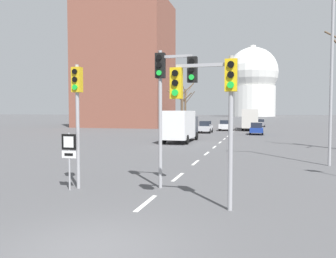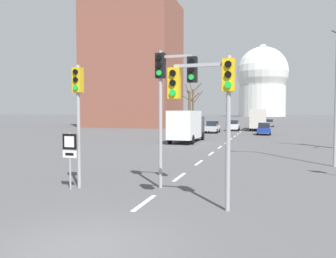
{
  "view_description": "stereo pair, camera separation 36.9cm",
  "coord_description": "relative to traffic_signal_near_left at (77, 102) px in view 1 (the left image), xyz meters",
  "views": [
    {
      "loc": [
        3.48,
        -6.22,
        2.98
      ],
      "look_at": [
        0.17,
        5.97,
        2.34
      ],
      "focal_mm": 35.0,
      "sensor_mm": 36.0,
      "label": 1
    },
    {
      "loc": [
        3.83,
        -6.12,
        2.98
      ],
      "look_at": [
        0.17,
        5.97,
        2.34
      ],
      "focal_mm": 35.0,
      "sensor_mm": 36.0,
      "label": 2
    }
  ],
  "objects": [
    {
      "name": "traffic_signal_near_left",
      "position": [
        0.0,
        0.0,
        0.0
      ],
      "size": [
        0.36,
        0.34,
        4.82
      ],
      "color": "#9E9EA3",
      "rests_on": "ground_plane"
    },
    {
      "name": "lane_stripe_5",
      "position": [
        3.24,
        21.22,
        -3.36
      ],
      "size": [
        0.16,
        2.0,
        0.01
      ],
      "primitive_type": "cube",
      "color": "silver",
      "rests_on": "ground_plane"
    },
    {
      "name": "lane_stripe_7",
      "position": [
        3.24,
        30.22,
        -3.36
      ],
      "size": [
        0.16,
        2.0,
        0.01
      ],
      "primitive_type": "cube",
      "color": "silver",
      "rests_on": "ground_plane"
    },
    {
      "name": "delivery_truck",
      "position": [
        -0.64,
        20.7,
        -1.67
      ],
      "size": [
        2.44,
        7.2,
        3.14
      ],
      "color": "#333842",
      "rests_on": "ground_plane"
    },
    {
      "name": "bare_tree_left_far",
      "position": [
        -6.55,
        50.44,
        0.92
      ],
      "size": [
        2.71,
        6.0,
        9.31
      ],
      "color": "brown",
      "rests_on": "ground_plane"
    },
    {
      "name": "lane_stripe_9",
      "position": [
        3.24,
        39.22,
        -3.36
      ],
      "size": [
        0.16,
        2.0,
        0.01
      ],
      "primitive_type": "cube",
      "color": "silver",
      "rests_on": "ground_plane"
    },
    {
      "name": "lane_stripe_6",
      "position": [
        3.24,
        25.72,
        -3.36
      ],
      "size": [
        0.16,
        2.0,
        0.01
      ],
      "primitive_type": "cube",
      "color": "silver",
      "rests_on": "ground_plane"
    },
    {
      "name": "sedan_mid_centre",
      "position": [
        -0.48,
        36.06,
        -2.49
      ],
      "size": [
        1.78,
        3.97,
        1.75
      ],
      "color": "#B7B7BC",
      "rests_on": "ground_plane"
    },
    {
      "name": "capitol_dome",
      "position": [
        3.24,
        240.88,
        22.17
      ],
      "size": [
        37.12,
        37.12,
        52.43
      ],
      "color": "silver",
      "rests_on": "ground_plane"
    },
    {
      "name": "street_lamp_right",
      "position": [
        10.35,
        8.53,
        2.39
      ],
      "size": [
        1.99,
        0.36,
        9.6
      ],
      "color": "#9E9EA3",
      "rests_on": "ground_plane"
    },
    {
      "name": "sedan_near_right",
      "position": [
        6.69,
        34.22,
        -2.55
      ],
      "size": [
        1.78,
        3.81,
        1.64
      ],
      "color": "navy",
      "rests_on": "ground_plane"
    },
    {
      "name": "lane_stripe_0",
      "position": [
        3.24,
        -1.28,
        -3.36
      ],
      "size": [
        0.16,
        2.0,
        0.01
      ],
      "primitive_type": "cube",
      "color": "silver",
      "rests_on": "ground_plane"
    },
    {
      "name": "lane_stripe_3",
      "position": [
        3.24,
        12.22,
        -3.36
      ],
      "size": [
        0.16,
        2.0,
        0.01
      ],
      "primitive_type": "cube",
      "color": "silver",
      "rests_on": "ground_plane"
    },
    {
      "name": "apartment_block_left",
      "position": [
        -19.72,
        52.25,
        9.4
      ],
      "size": [
        18.0,
        14.0,
        25.53
      ],
      "primitive_type": "cube",
      "color": "brown",
      "rests_on": "ground_plane"
    },
    {
      "name": "lane_stripe_1",
      "position": [
        3.24,
        3.22,
        -3.36
      ],
      "size": [
        0.16,
        2.0,
        0.01
      ],
      "primitive_type": "cube",
      "color": "silver",
      "rests_on": "ground_plane"
    },
    {
      "name": "lane_stripe_10",
      "position": [
        3.24,
        43.72,
        -3.36
      ],
      "size": [
        0.16,
        2.0,
        0.01
      ],
      "primitive_type": "cube",
      "color": "silver",
      "rests_on": "ground_plane"
    },
    {
      "name": "traffic_signal_centre_tall",
      "position": [
        3.5,
        0.93,
        0.69
      ],
      "size": [
        1.63,
        0.34,
        5.37
      ],
      "color": "#9E9EA3",
      "rests_on": "ground_plane"
    },
    {
      "name": "lane_stripe_4",
      "position": [
        3.24,
        16.72,
        -3.36
      ],
      "size": [
        0.16,
        2.0,
        0.01
      ],
      "primitive_type": "cube",
      "color": "silver",
      "rests_on": "ground_plane"
    },
    {
      "name": "ground_plane",
      "position": [
        3.24,
        -5.11,
        -3.37
      ],
      "size": [
        800.0,
        800.0,
        0.0
      ],
      "primitive_type": "plane",
      "color": "#4C4C4F"
    },
    {
      "name": "route_sign_post",
      "position": [
        -0.18,
        -0.35,
        -1.88
      ],
      "size": [
        0.6,
        0.08,
        2.21
      ],
      "color": "#9E9EA3",
      "rests_on": "ground_plane"
    },
    {
      "name": "bare_tree_left_near",
      "position": [
        -6.41,
        46.83,
        0.64
      ],
      "size": [
        4.95,
        2.78,
        8.31
      ],
      "color": "brown",
      "rests_on": "ground_plane"
    },
    {
      "name": "lane_stripe_11",
      "position": [
        3.24,
        48.22,
        -3.36
      ],
      "size": [
        0.16,
        2.0,
        0.01
      ],
      "primitive_type": "cube",
      "color": "silver",
      "rests_on": "ground_plane"
    },
    {
      "name": "lane_stripe_2",
      "position": [
        3.24,
        7.72,
        -3.36
      ],
      "size": [
        0.16,
        2.0,
        0.01
      ],
      "primitive_type": "cube",
      "color": "silver",
      "rests_on": "ground_plane"
    },
    {
      "name": "city_bus",
      "position": [
        5.69,
        46.58,
        -1.32
      ],
      "size": [
        2.66,
        10.8,
        3.48
      ],
      "color": "beige",
      "rests_on": "ground_plane"
    },
    {
      "name": "sedan_far_left",
      "position": [
        1.79,
        42.96,
        -2.5
      ],
      "size": [
        1.98,
        3.82,
        1.72
      ],
      "color": "silver",
      "rests_on": "ground_plane"
    },
    {
      "name": "lane_stripe_8",
      "position": [
        3.24,
        34.72,
        -3.36
      ],
      "size": [
        0.16,
        2.0,
        0.01
      ],
      "primitive_type": "cube",
      "color": "silver",
      "rests_on": "ground_plane"
    },
    {
      "name": "sedan_near_left",
      "position": [
        7.45,
        59.77,
        -2.55
      ],
      "size": [
        1.88,
        3.97,
        1.61
      ],
      "color": "slate",
      "rests_on": "ground_plane"
    },
    {
      "name": "traffic_signal_near_right",
      "position": [
        5.37,
        -1.36,
        0.16
      ],
      "size": [
        2.04,
        0.34,
        4.67
      ],
      "color": "#9E9EA3",
      "rests_on": "ground_plane"
    }
  ]
}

